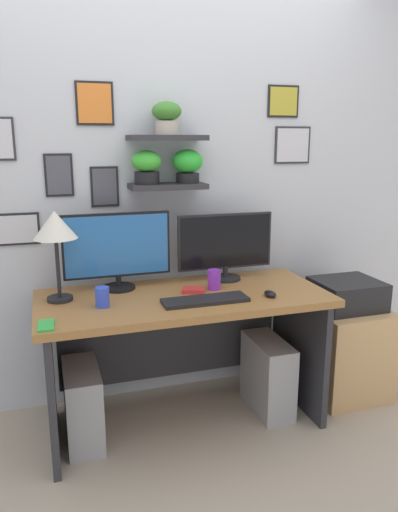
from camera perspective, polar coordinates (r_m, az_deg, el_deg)
name	(u,v)px	position (r m, az deg, el deg)	size (l,w,h in m)	color
ground_plane	(185,421)	(2.92, -1.66, -18.67)	(8.00, 8.00, 0.00)	tan
back_wall_assembly	(163,174)	(2.90, -4.28, 9.51)	(4.40, 0.24, 2.70)	silver
desk	(182,329)	(2.72, -2.05, -8.49)	(1.53, 0.68, 0.75)	#9E6B38
monitor_left	(117,249)	(2.69, -9.54, 0.81)	(0.58, 0.18, 0.42)	black
monitor_right	(225,245)	(2.84, 3.08, 1.30)	(0.57, 0.18, 0.39)	black
keyboard	(205,300)	(2.48, 0.73, -5.17)	(0.44, 0.14, 0.02)	black
computer_mouse	(270,294)	(2.59, 8.31, -4.39)	(0.06, 0.09, 0.03)	black
desk_lamp	(55,229)	(2.52, -16.45, 3.02)	(0.22, 0.22, 0.46)	black
cell_phone	(46,325)	(2.28, -17.43, -7.74)	(0.07, 0.14, 0.01)	green
pen_cup	(102,297)	(2.45, -11.23, -4.72)	(0.07, 0.07, 0.10)	blue
scissors_tray	(193,290)	(2.63, -0.66, -4.03)	(0.12, 0.08, 0.02)	red
water_cup	(214,280)	(2.68, 1.78, -2.76)	(0.07, 0.07, 0.11)	purple
drawer_cabinet	(343,349)	(3.23, 16.45, -10.42)	(0.44, 0.50, 0.56)	tan
printer	(347,294)	(3.10, 16.90, -4.27)	(0.38, 0.34, 0.17)	black
computer_tower_left	(83,404)	(2.74, -13.41, -16.46)	(0.18, 0.40, 0.40)	#99999E
computer_tower_right	(268,375)	(2.96, 8.02, -13.59)	(0.18, 0.40, 0.43)	#99999E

